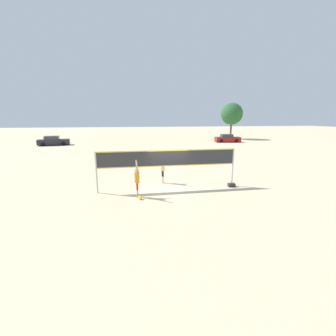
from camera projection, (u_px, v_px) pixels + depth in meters
The scene contains 9 objects.
ground_plane at pixel (168, 189), 14.31m from camera, with size 200.00×200.00×0.00m, color beige.
volleyball_net at pixel (168, 160), 13.90m from camera, with size 8.73×0.10×2.51m.
player_spiker at pixel (137, 178), 12.64m from camera, with size 0.28×0.70×2.12m.
player_blocker at pixel (163, 167), 15.42m from camera, with size 0.28×0.71×2.15m.
volleyball at pixel (140, 198), 12.46m from camera, with size 0.22×0.22×0.22m.
gear_bag at pixel (231, 185), 14.79m from camera, with size 0.45×0.30×0.23m.
parked_car_near at pixel (53, 141), 36.97m from camera, with size 5.01×2.49×1.53m.
parked_car_mid at pixel (227, 139), 41.75m from camera, with size 4.74×2.31×1.47m.
tree_left_cluster at pixel (232, 114), 47.20m from camera, with size 4.53×4.53×7.52m.
Camera 1 is at (-2.34, -13.47, 4.45)m, focal length 24.00 mm.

